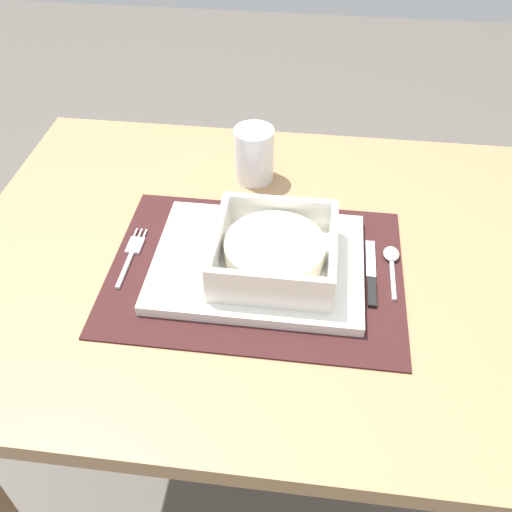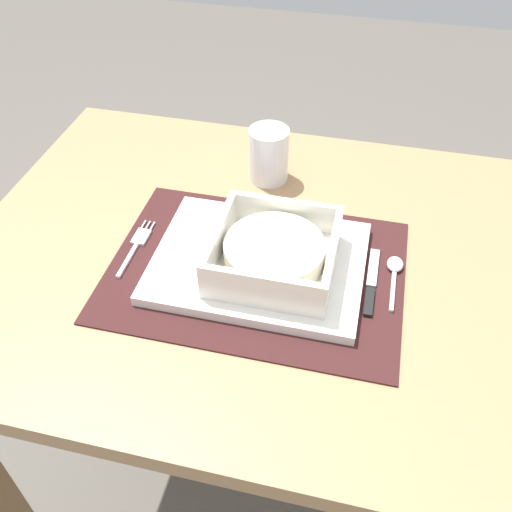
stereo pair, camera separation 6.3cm
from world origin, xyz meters
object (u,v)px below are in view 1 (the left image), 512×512
object	(u,v)px
spoon	(392,259)
drinking_glass	(254,157)
porridge_bowl	(275,252)
butter_knife	(371,278)
dining_table	(267,302)
fork	(132,252)

from	to	relation	value
spoon	drinking_glass	distance (m)	0.30
porridge_bowl	spoon	distance (m)	0.18
spoon	butter_knife	size ratio (longest dim) A/B	0.83
dining_table	spoon	world-z (taller)	spoon
butter_knife	drinking_glass	xyz separation A→B (m)	(-0.20, 0.23, 0.04)
dining_table	butter_knife	size ratio (longest dim) A/B	7.27
fork	butter_knife	bearing A→B (deg)	-0.25
dining_table	fork	world-z (taller)	fork
porridge_bowl	butter_knife	bearing A→B (deg)	1.23
porridge_bowl	drinking_glass	size ratio (longest dim) A/B	1.79
porridge_bowl	spoon	world-z (taller)	porridge_bowl
spoon	drinking_glass	bearing A→B (deg)	144.52
spoon	fork	bearing A→B (deg)	-171.23
butter_knife	drinking_glass	bearing A→B (deg)	130.93
dining_table	butter_knife	distance (m)	0.20
dining_table	spoon	xyz separation A→B (m)	(0.19, 0.00, 0.12)
dining_table	fork	distance (m)	0.24
dining_table	butter_knife	world-z (taller)	butter_knife
butter_knife	dining_table	bearing A→B (deg)	165.78
dining_table	fork	xyz separation A→B (m)	(-0.20, -0.03, 0.12)
fork	butter_knife	size ratio (longest dim) A/B	1.00
dining_table	drinking_glass	size ratio (longest dim) A/B	9.87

